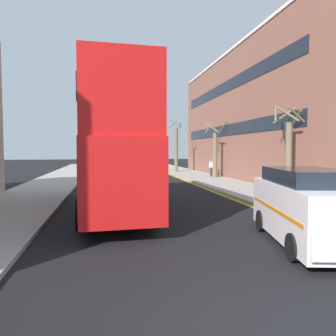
# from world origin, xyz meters

# --- Properties ---
(sidewalk_right) EXTENTS (4.00, 80.00, 0.14)m
(sidewalk_right) POSITION_xyz_m (6.50, 16.00, 0.07)
(sidewalk_right) COLOR #9E9991
(sidewalk_right) RESTS_ON ground
(sidewalk_left) EXTENTS (4.00, 80.00, 0.14)m
(sidewalk_left) POSITION_xyz_m (-6.50, 16.00, 0.07)
(sidewalk_left) COLOR #9E9991
(sidewalk_left) RESTS_ON ground
(kerb_line_outer) EXTENTS (0.10, 56.00, 0.01)m
(kerb_line_outer) POSITION_xyz_m (4.40, 14.00, 0.00)
(kerb_line_outer) COLOR yellow
(kerb_line_outer) RESTS_ON ground
(kerb_line_inner) EXTENTS (0.10, 56.00, 0.01)m
(kerb_line_inner) POSITION_xyz_m (4.24, 14.00, 0.00)
(kerb_line_inner) COLOR yellow
(kerb_line_inner) RESTS_ON ground
(double_decker_bus_away) EXTENTS (3.13, 10.90, 5.64)m
(double_decker_bus_away) POSITION_xyz_m (-2.11, 10.33, 3.03)
(double_decker_bus_away) COLOR red
(double_decker_bus_away) RESTS_ON ground
(taxi_minivan) EXTENTS (2.85, 5.10, 2.12)m
(taxi_minivan) POSITION_xyz_m (3.16, 4.00, 1.07)
(taxi_minivan) COLOR white
(taxi_minivan) RESTS_ON ground
(pedestrian_far) EXTENTS (0.34, 0.22, 1.62)m
(pedestrian_far) POSITION_xyz_m (7.37, 25.25, 0.99)
(pedestrian_far) COLOR #2D2D38
(pedestrian_far) RESTS_ON sidewalk_right
(street_tree_near) EXTENTS (1.51, 1.88, 6.06)m
(street_tree_near) POSITION_xyz_m (5.58, 32.58, 2.84)
(street_tree_near) COLOR #6B6047
(street_tree_near) RESTS_ON sidewalk_right
(street_tree_mid) EXTENTS (2.01, 1.96, 5.14)m
(street_tree_mid) POSITION_xyz_m (7.79, 12.78, 2.57)
(street_tree_mid) COLOR #6B6047
(street_tree_mid) RESTS_ON sidewalk_right
(street_tree_far) EXTENTS (1.92, 1.98, 5.18)m
(street_tree_far) POSITION_xyz_m (7.43, 24.36, 2.43)
(street_tree_far) COLOR #6B6047
(street_tree_far) RESTS_ON sidewalk_right
(townhouse_terrace_right) EXTENTS (10.08, 28.00, 11.71)m
(townhouse_terrace_right) POSITION_xyz_m (13.50, 24.45, 5.85)
(townhouse_terrace_right) COLOR brown
(townhouse_terrace_right) RESTS_ON ground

